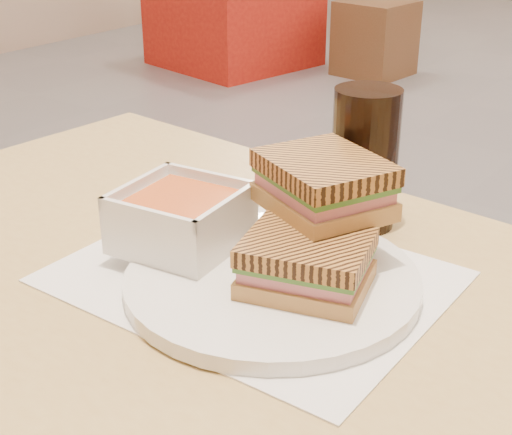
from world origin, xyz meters
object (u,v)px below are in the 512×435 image
Objects in this scene: bg_table_0 at (234,6)px; bg_chair_0r at (375,38)px; plate at (272,281)px; cola_glass at (365,159)px; panini_lower at (306,264)px; soup_bowl at (182,220)px; main_table at (258,410)px; bg_chair_0l at (228,10)px.

bg_chair_0r is at bearing 18.89° from bg_table_0.
bg_table_0 is (-2.57, 3.24, -0.40)m from plate.
cola_glass reaches higher than plate.
plate is 0.05m from panini_lower.
bg_table_0 is at bearing 127.12° from soup_bowl.
main_table is 0.13m from plate.
main_table is 2.87× the size of bg_chair_0r.
main_table is at bearing -51.36° from bg_chair_0l.
main_table is 7.57× the size of cola_glass.
bg_chair_0r is at bearing -6.70° from bg_chair_0l.
plate is at bearing -88.76° from cola_glass.
cola_glass is 0.38× the size of bg_chair_0r.
main_table is at bearing -18.17° from soup_bowl.
plate is 1.80× the size of cola_glass.
soup_bowl is 0.31× the size of bg_chair_0r.
main_table is 0.17m from panini_lower.
soup_bowl is at bearing -65.52° from bg_chair_0r.
soup_bowl is 0.23m from cola_glass.
plate is 2.23× the size of soup_bowl.
cola_glass reaches higher than main_table.
cola_glass is 3.81m from bg_chair_0r.
panini_lower is at bearing -51.13° from bg_table_0.
panini_lower is (0.04, -0.00, 0.03)m from plate.
soup_bowl is at bearing -52.88° from bg_table_0.
main_table is 2.56× the size of bg_chair_0l.
main_table reaches higher than bg_chair_0l.
bg_chair_0l is at bearing 130.28° from cola_glass.
main_table is at bearing -84.97° from cola_glass.
cola_glass is at bearing -62.73° from bg_chair_0r.
bg_chair_0l is at bearing 127.68° from soup_bowl.
plate is at bearing 178.06° from panini_lower.
bg_table_0 is 1.97× the size of bg_chair_0l.
cola_glass reaches higher than bg_table_0.
cola_glass is 4.02m from bg_table_0.
panini_lower is 0.32× the size of bg_chair_0r.
panini_lower is 0.84× the size of cola_glass.
panini_lower reaches higher than main_table.
bg_table_0 is at bearing 128.22° from main_table.
bg_chair_0r is at bearing 114.48° from soup_bowl.
bg_chair_0l is (-2.96, 3.49, -0.59)m from cola_glass.
plate is 0.12m from soup_bowl.
bg_chair_0l reaches higher than bg_chair_0r.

